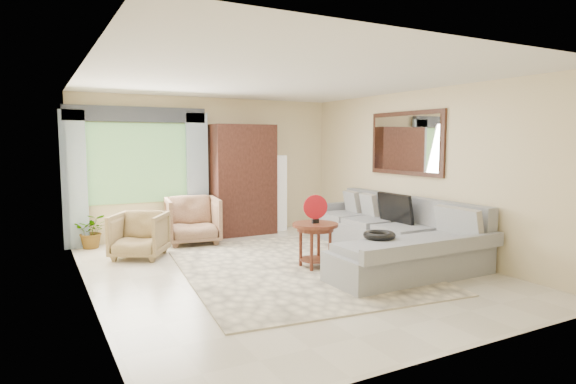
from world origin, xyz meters
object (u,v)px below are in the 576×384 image
coffee_table (315,245)px  armchair_left (139,235)px  tv_screen (395,208)px  floor_lamp (279,193)px  potted_plant (92,231)px  armchair_right (193,220)px  armoire (243,180)px  sectional_sofa (393,240)px

coffee_table → armchair_left: bearing=138.4°
tv_screen → armchair_left: size_ratio=0.96×
coffee_table → floor_lamp: size_ratio=0.43×
coffee_table → potted_plant: 3.89m
coffee_table → armchair_right: size_ratio=0.71×
potted_plant → floor_lamp: 3.55m
armchair_left → armchair_right: (1.03, 0.60, 0.06)m
armchair_left → armoire: bearing=56.3°
armchair_right → sectional_sofa: bearing=-38.0°
armchair_left → armoire: 2.48m
tv_screen → armoire: armoire is taller
armchair_right → potted_plant: bearing=172.3°
potted_plant → floor_lamp: floor_lamp is taller
potted_plant → sectional_sofa: bearing=-36.8°
coffee_table → armchair_left: size_ratio=0.84×
armoire → tv_screen: bearing=-60.2°
sectional_sofa → armchair_left: sectional_sofa is taller
sectional_sofa → coffee_table: size_ratio=5.38×
armoire → floor_lamp: size_ratio=1.40×
armchair_left → potted_plant: 1.20m
sectional_sofa → potted_plant: size_ratio=5.92×
armchair_right → floor_lamp: size_ratio=0.60×
floor_lamp → armchair_right: bearing=-166.4°
tv_screen → coffee_table: tv_screen is taller
potted_plant → armoire: size_ratio=0.28×
tv_screen → potted_plant: bearing=147.6°
sectional_sofa → coffee_table: bearing=176.9°
coffee_table → floor_lamp: (0.91, 2.88, 0.41)m
floor_lamp → armchair_left: bearing=-160.2°
armoire → armchair_right: bearing=-160.2°
armchair_right → potted_plant: size_ratio=1.55×
armchair_left → tv_screen: bearing=7.5°
armchair_left → armchair_right: 1.19m
coffee_table → armoire: bearing=87.7°
sectional_sofa → armchair_left: bearing=150.8°
sectional_sofa → tv_screen: bearing=45.6°
tv_screen → potted_plant: size_ratio=1.27×
coffee_table → armoire: 2.91m
sectional_sofa → floor_lamp: 3.03m
armchair_left → floor_lamp: bearing=51.2°
armchair_left → floor_lamp: size_ratio=0.51×
armoire → sectional_sofa: bearing=-66.9°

